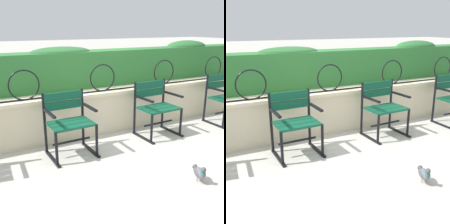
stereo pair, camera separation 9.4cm
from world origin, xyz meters
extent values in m
plane|color=#BCB7AD|center=(0.00, 0.00, 0.00)|extent=(60.00, 60.00, 0.00)
cube|color=beige|center=(0.00, 0.84, 0.31)|extent=(8.19, 0.35, 0.62)
cube|color=beige|center=(0.00, 0.84, 0.64)|extent=(8.19, 0.41, 0.05)
cylinder|color=black|center=(0.00, 0.76, 0.68)|extent=(7.64, 0.02, 0.02)
torus|color=black|center=(-0.97, 0.76, 0.88)|extent=(0.42, 0.02, 0.42)
torus|color=black|center=(0.20, 0.76, 0.88)|extent=(0.42, 0.02, 0.42)
torus|color=black|center=(1.37, 0.76, 0.88)|extent=(0.42, 0.02, 0.42)
torus|color=black|center=(2.54, 0.76, 0.88)|extent=(0.42, 0.02, 0.42)
cube|color=#2D7033|center=(0.00, 1.24, 0.96)|extent=(8.03, 0.46, 0.58)
ellipsoid|color=#2B6131|center=(-0.28, 1.24, 1.25)|extent=(0.96, 0.42, 0.16)
ellipsoid|color=#2C6933|center=(2.28, 1.24, 1.25)|extent=(0.92, 0.42, 0.23)
cube|color=#0F4C33|center=(-0.53, 0.06, 0.44)|extent=(0.54, 0.14, 0.03)
cube|color=#0F4C33|center=(-0.54, 0.19, 0.44)|extent=(0.54, 0.14, 0.03)
cube|color=#0F4C33|center=(-0.54, 0.33, 0.44)|extent=(0.54, 0.14, 0.03)
cube|color=#0F4C33|center=(-0.54, 0.43, 0.75)|extent=(0.54, 0.05, 0.11)
cube|color=#0F4C33|center=(-0.54, 0.43, 0.63)|extent=(0.54, 0.05, 0.11)
cylinder|color=black|center=(-0.27, 0.44, 0.41)|extent=(0.04, 0.04, 0.82)
cylinder|color=black|center=(-0.26, 0.01, 0.22)|extent=(0.04, 0.04, 0.44)
cube|color=black|center=(-0.27, 0.20, 0.01)|extent=(0.06, 0.52, 0.02)
cube|color=black|center=(-0.27, 0.20, 0.62)|extent=(0.05, 0.40, 0.03)
cylinder|color=black|center=(-0.81, 0.43, 0.41)|extent=(0.04, 0.04, 0.82)
cylinder|color=black|center=(-0.80, 0.00, 0.22)|extent=(0.04, 0.04, 0.44)
cube|color=black|center=(-0.80, 0.19, 0.01)|extent=(0.06, 0.52, 0.02)
cube|color=black|center=(-0.80, 0.19, 0.62)|extent=(0.05, 0.40, 0.03)
cylinder|color=black|center=(-0.54, 0.19, 0.20)|extent=(0.51, 0.04, 0.03)
cube|color=#0F4C33|center=(0.90, 0.10, 0.44)|extent=(0.57, 0.15, 0.03)
cube|color=#0F4C33|center=(0.89, 0.23, 0.44)|extent=(0.57, 0.15, 0.03)
cube|color=#0F4C33|center=(0.89, 0.37, 0.44)|extent=(0.57, 0.15, 0.03)
cube|color=#0F4C33|center=(0.88, 0.47, 0.76)|extent=(0.57, 0.06, 0.11)
cube|color=#0F4C33|center=(0.88, 0.47, 0.63)|extent=(0.57, 0.06, 0.11)
cylinder|color=black|center=(1.16, 0.49, 0.41)|extent=(0.04, 0.04, 0.83)
cylinder|color=black|center=(1.18, 0.06, 0.22)|extent=(0.04, 0.04, 0.44)
cube|color=black|center=(1.18, 0.25, 0.01)|extent=(0.06, 0.52, 0.02)
cube|color=black|center=(1.18, 0.25, 0.62)|extent=(0.05, 0.40, 0.03)
cylinder|color=black|center=(0.60, 0.46, 0.41)|extent=(0.04, 0.04, 0.83)
cylinder|color=black|center=(0.62, 0.03, 0.22)|extent=(0.04, 0.04, 0.44)
cube|color=black|center=(0.61, 0.22, 0.01)|extent=(0.06, 0.52, 0.02)
cube|color=black|center=(0.61, 0.22, 0.62)|extent=(0.05, 0.40, 0.03)
cylinder|color=black|center=(0.89, 0.23, 0.20)|extent=(0.54, 0.05, 0.03)
cube|color=#0F4C33|center=(2.32, 0.40, 0.76)|extent=(0.57, 0.03, 0.11)
cube|color=#0F4C33|center=(2.32, 0.40, 0.64)|extent=(0.57, 0.03, 0.11)
cylinder|color=black|center=(2.04, 0.40, 0.42)|extent=(0.04, 0.04, 0.84)
cube|color=black|center=(2.04, 0.16, 0.01)|extent=(0.04, 0.52, 0.02)
cube|color=black|center=(2.04, 0.16, 0.62)|extent=(0.04, 0.40, 0.03)
ellipsoid|color=#5B5B66|center=(0.46, -1.09, 0.11)|extent=(0.17, 0.21, 0.11)
cylinder|color=#2D6B56|center=(0.43, -1.15, 0.14)|extent=(0.07, 0.07, 0.06)
sphere|color=#494951|center=(0.42, -1.17, 0.20)|extent=(0.06, 0.06, 0.06)
cone|color=black|center=(0.41, -1.20, 0.19)|extent=(0.02, 0.03, 0.01)
cone|color=#404047|center=(0.51, -0.98, 0.10)|extent=(0.09, 0.10, 0.06)
ellipsoid|color=#4E4E56|center=(0.50, -1.10, 0.11)|extent=(0.08, 0.14, 0.07)
ellipsoid|color=#4E4E56|center=(0.43, -1.06, 0.11)|extent=(0.08, 0.14, 0.07)
cylinder|color=#C6515B|center=(0.47, -1.10, 0.03)|extent=(0.01, 0.01, 0.05)
cylinder|color=#C6515B|center=(0.45, -1.07, 0.03)|extent=(0.01, 0.01, 0.05)
camera|label=1|loc=(-1.66, -3.03, 1.64)|focal=44.93mm
camera|label=2|loc=(-1.58, -3.07, 1.64)|focal=44.93mm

